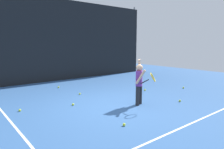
{
  "coord_description": "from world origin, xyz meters",
  "views": [
    {
      "loc": [
        -3.57,
        -4.52,
        1.79
      ],
      "look_at": [
        0.38,
        0.4,
        0.85
      ],
      "focal_mm": 32.9,
      "sensor_mm": 36.0,
      "label": 1
    }
  ],
  "objects_px": {
    "tennis_player": "(140,81)",
    "tennis_ball_5": "(145,90)",
    "tennis_ball_0": "(183,88)",
    "tennis_ball_7": "(58,87)",
    "tennis_ball_2": "(20,110)",
    "tennis_ball_3": "(73,104)",
    "tennis_ball_6": "(80,94)",
    "tennis_ball_4": "(124,125)",
    "tennis_ball_1": "(180,101)"
  },
  "relations": [
    {
      "from": "tennis_ball_4",
      "to": "tennis_ball_5",
      "type": "relative_size",
      "value": 1.0
    },
    {
      "from": "tennis_ball_0",
      "to": "tennis_ball_1",
      "type": "height_order",
      "value": "same"
    },
    {
      "from": "tennis_ball_2",
      "to": "tennis_ball_1",
      "type": "bearing_deg",
      "value": -27.29
    },
    {
      "from": "tennis_ball_2",
      "to": "tennis_ball_5",
      "type": "relative_size",
      "value": 1.0
    },
    {
      "from": "tennis_ball_3",
      "to": "tennis_ball_6",
      "type": "distance_m",
      "value": 1.29
    },
    {
      "from": "tennis_ball_4",
      "to": "tennis_ball_7",
      "type": "bearing_deg",
      "value": 83.25
    },
    {
      "from": "tennis_ball_1",
      "to": "tennis_ball_7",
      "type": "relative_size",
      "value": 1.0
    },
    {
      "from": "tennis_ball_2",
      "to": "tennis_ball_6",
      "type": "bearing_deg",
      "value": 15.19
    },
    {
      "from": "tennis_ball_0",
      "to": "tennis_ball_7",
      "type": "xyz_separation_m",
      "value": [
        -3.92,
        3.28,
        0.0
      ]
    },
    {
      "from": "tennis_ball_3",
      "to": "tennis_ball_7",
      "type": "height_order",
      "value": "same"
    },
    {
      "from": "tennis_ball_0",
      "to": "tennis_ball_3",
      "type": "xyz_separation_m",
      "value": [
        -4.62,
        0.71,
        0.0
      ]
    },
    {
      "from": "tennis_player",
      "to": "tennis_ball_7",
      "type": "distance_m",
      "value": 3.89
    },
    {
      "from": "tennis_player",
      "to": "tennis_ball_0",
      "type": "height_order",
      "value": "tennis_player"
    },
    {
      "from": "tennis_ball_6",
      "to": "tennis_ball_2",
      "type": "bearing_deg",
      "value": -164.81
    },
    {
      "from": "tennis_ball_1",
      "to": "tennis_ball_4",
      "type": "bearing_deg",
      "value": -172.87
    },
    {
      "from": "tennis_ball_4",
      "to": "tennis_ball_3",
      "type": "bearing_deg",
      "value": 94.22
    },
    {
      "from": "tennis_ball_5",
      "to": "tennis_ball_7",
      "type": "relative_size",
      "value": 1.0
    },
    {
      "from": "tennis_ball_2",
      "to": "tennis_ball_7",
      "type": "bearing_deg",
      "value": 46.08
    },
    {
      "from": "tennis_ball_1",
      "to": "tennis_ball_4",
      "type": "relative_size",
      "value": 1.0
    },
    {
      "from": "tennis_ball_7",
      "to": "tennis_ball_0",
      "type": "bearing_deg",
      "value": -39.91
    },
    {
      "from": "tennis_ball_5",
      "to": "tennis_ball_0",
      "type": "bearing_deg",
      "value": -24.38
    },
    {
      "from": "tennis_ball_2",
      "to": "tennis_ball_7",
      "type": "height_order",
      "value": "same"
    },
    {
      "from": "tennis_ball_1",
      "to": "tennis_ball_6",
      "type": "distance_m",
      "value": 3.39
    },
    {
      "from": "tennis_ball_2",
      "to": "tennis_ball_7",
      "type": "relative_size",
      "value": 1.0
    },
    {
      "from": "tennis_ball_3",
      "to": "tennis_ball_5",
      "type": "xyz_separation_m",
      "value": [
        3.09,
        -0.02,
        0.0
      ]
    },
    {
      "from": "tennis_ball_3",
      "to": "tennis_ball_4",
      "type": "xyz_separation_m",
      "value": [
        0.15,
        -2.06,
        0.0
      ]
    },
    {
      "from": "tennis_ball_0",
      "to": "tennis_ball_3",
      "type": "distance_m",
      "value": 4.68
    },
    {
      "from": "tennis_ball_2",
      "to": "tennis_ball_3",
      "type": "distance_m",
      "value": 1.43
    },
    {
      "from": "tennis_ball_2",
      "to": "tennis_ball_5",
      "type": "xyz_separation_m",
      "value": [
        4.46,
        -0.44,
        0.0
      ]
    },
    {
      "from": "tennis_ball_0",
      "to": "tennis_ball_6",
      "type": "relative_size",
      "value": 1.0
    },
    {
      "from": "tennis_ball_3",
      "to": "tennis_ball_2",
      "type": "bearing_deg",
      "value": 163.0
    },
    {
      "from": "tennis_ball_2",
      "to": "tennis_ball_6",
      "type": "height_order",
      "value": "same"
    },
    {
      "from": "tennis_ball_2",
      "to": "tennis_ball_4",
      "type": "relative_size",
      "value": 1.0
    },
    {
      "from": "tennis_player",
      "to": "tennis_ball_1",
      "type": "xyz_separation_m",
      "value": [
        1.22,
        -0.58,
        -0.69
      ]
    },
    {
      "from": "tennis_player",
      "to": "tennis_ball_5",
      "type": "distance_m",
      "value": 2.01
    },
    {
      "from": "tennis_ball_2",
      "to": "tennis_ball_3",
      "type": "bearing_deg",
      "value": -17.0
    },
    {
      "from": "tennis_player",
      "to": "tennis_ball_2",
      "type": "distance_m",
      "value": 3.41
    },
    {
      "from": "tennis_player",
      "to": "tennis_ball_2",
      "type": "bearing_deg",
      "value": 113.82
    },
    {
      "from": "tennis_player",
      "to": "tennis_ball_5",
      "type": "xyz_separation_m",
      "value": [
        1.51,
        1.14,
        -0.69
      ]
    },
    {
      "from": "tennis_ball_3",
      "to": "tennis_ball_6",
      "type": "bearing_deg",
      "value": 51.35
    },
    {
      "from": "tennis_ball_6",
      "to": "tennis_player",
      "type": "bearing_deg",
      "value": -70.38
    },
    {
      "from": "tennis_ball_3",
      "to": "tennis_ball_7",
      "type": "distance_m",
      "value": 2.66
    },
    {
      "from": "tennis_ball_6",
      "to": "tennis_ball_4",
      "type": "bearing_deg",
      "value": -102.02
    },
    {
      "from": "tennis_player",
      "to": "tennis_ball_3",
      "type": "xyz_separation_m",
      "value": [
        -1.58,
        1.16,
        -0.69
      ]
    },
    {
      "from": "tennis_ball_2",
      "to": "tennis_ball_3",
      "type": "relative_size",
      "value": 1.0
    },
    {
      "from": "tennis_ball_6",
      "to": "tennis_ball_7",
      "type": "xyz_separation_m",
      "value": [
        -0.11,
        1.56,
        0.0
      ]
    },
    {
      "from": "tennis_ball_6",
      "to": "tennis_ball_7",
      "type": "relative_size",
      "value": 1.0
    },
    {
      "from": "tennis_ball_3",
      "to": "tennis_ball_4",
      "type": "relative_size",
      "value": 1.0
    },
    {
      "from": "tennis_ball_0",
      "to": "tennis_ball_1",
      "type": "xyz_separation_m",
      "value": [
        -1.82,
        -1.02,
        0.0
      ]
    },
    {
      "from": "tennis_ball_3",
      "to": "tennis_ball_4",
      "type": "height_order",
      "value": "same"
    }
  ]
}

